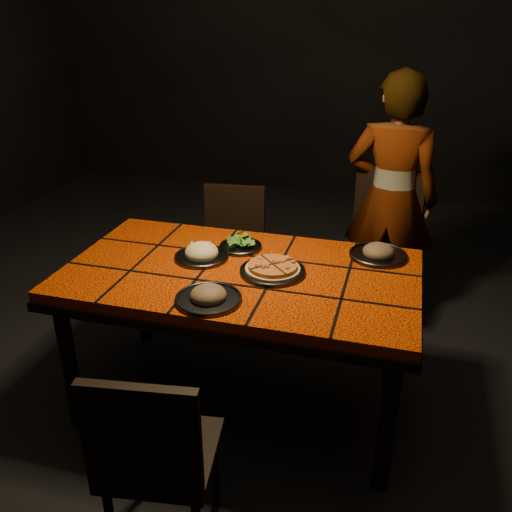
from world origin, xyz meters
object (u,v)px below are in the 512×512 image
(diner, at_px, (391,200))
(plate_pizza, at_px, (273,269))
(dining_table, at_px, (241,285))
(chair_far_right, at_px, (381,237))
(chair_far_left, at_px, (232,245))
(plate_pasta, at_px, (202,254))
(chair_near, at_px, (154,454))

(diner, distance_m, plate_pizza, 1.21)
(dining_table, relative_size, plate_pizza, 4.59)
(chair_far_right, bearing_deg, plate_pizza, -98.86)
(chair_far_left, bearing_deg, plate_pizza, -67.09)
(plate_pasta, bearing_deg, plate_pizza, -9.21)
(dining_table, bearing_deg, diner, 61.35)
(dining_table, xyz_separation_m, chair_far_right, (0.58, 1.07, -0.13))
(dining_table, xyz_separation_m, plate_pizza, (0.15, 0.01, 0.10))
(dining_table, distance_m, diner, 1.28)
(plate_pasta, bearing_deg, diner, 51.93)
(plate_pizza, bearing_deg, chair_near, -101.33)
(chair_near, xyz_separation_m, plate_pizza, (0.18, 0.90, 0.29))
(chair_far_left, bearing_deg, plate_pasta, -89.06)
(diner, relative_size, plate_pizza, 4.37)
(chair_far_left, relative_size, plate_pasta, 3.25)
(plate_pizza, relative_size, plate_pasta, 1.37)
(dining_table, relative_size, chair_far_right, 1.71)
(dining_table, distance_m, chair_far_left, 0.91)
(dining_table, relative_size, diner, 1.05)
(chair_far_left, bearing_deg, chair_far_right, 8.59)
(chair_far_right, xyz_separation_m, diner, (0.04, 0.05, 0.23))
(dining_table, bearing_deg, plate_pizza, 2.39)
(dining_table, height_order, chair_far_right, chair_far_right)
(dining_table, height_order, plate_pasta, plate_pasta)
(chair_near, xyz_separation_m, diner, (0.64, 2.02, 0.29))
(plate_pizza, bearing_deg, diner, 67.44)
(chair_far_left, height_order, plate_pizza, chair_far_left)
(plate_pizza, height_order, plate_pasta, plate_pasta)
(chair_near, distance_m, chair_far_left, 1.75)
(dining_table, distance_m, plate_pasta, 0.25)
(chair_far_right, bearing_deg, plate_pasta, -115.21)
(plate_pizza, bearing_deg, chair_far_right, 68.13)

